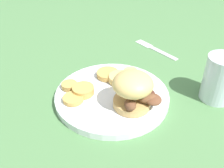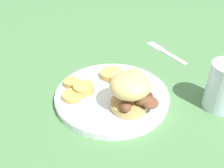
% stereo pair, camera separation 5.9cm
% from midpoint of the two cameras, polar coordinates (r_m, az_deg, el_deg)
% --- Properties ---
extents(ground_plane, '(4.00, 4.00, 0.00)m').
position_cam_midpoint_polar(ground_plane, '(0.62, -2.74, -3.34)').
color(ground_plane, '#4C7A47').
extents(dinner_plate, '(0.27, 0.27, 0.02)m').
position_cam_midpoint_polar(dinner_plate, '(0.61, -2.77, -2.61)').
color(dinner_plate, white).
rests_on(dinner_plate, ground_plane).
extents(sandwich, '(0.10, 0.10, 0.08)m').
position_cam_midpoint_polar(sandwich, '(0.55, 1.93, -1.35)').
color(sandwich, tan).
rests_on(sandwich, dinner_plate).
extents(potato_round_0, '(0.04, 0.04, 0.01)m').
position_cam_midpoint_polar(potato_round_0, '(0.63, -11.92, -0.41)').
color(potato_round_0, tan).
rests_on(potato_round_0, dinner_plate).
extents(potato_round_1, '(0.05, 0.05, 0.02)m').
position_cam_midpoint_polar(potato_round_1, '(0.61, -9.07, -1.43)').
color(potato_round_1, tan).
rests_on(potato_round_1, dinner_plate).
extents(potato_round_2, '(0.05, 0.05, 0.01)m').
position_cam_midpoint_polar(potato_round_2, '(0.59, -11.31, -3.27)').
color(potato_round_2, tan).
rests_on(potato_round_2, dinner_plate).
extents(potato_round_3, '(0.06, 0.06, 0.01)m').
position_cam_midpoint_polar(potato_round_3, '(0.66, -3.51, 2.08)').
color(potato_round_3, tan).
rests_on(potato_round_3, dinner_plate).
extents(potato_round_4, '(0.04, 0.04, 0.01)m').
position_cam_midpoint_polar(potato_round_4, '(0.67, 1.53, 2.62)').
color(potato_round_4, '#DBB766').
rests_on(potato_round_4, dinner_plate).
extents(potato_round_5, '(0.06, 0.06, 0.02)m').
position_cam_midpoint_polar(potato_round_5, '(0.64, -0.89, 1.10)').
color(potato_round_5, '#DBB766').
rests_on(potato_round_5, dinner_plate).
extents(fork, '(0.16, 0.03, 0.00)m').
position_cam_midpoint_polar(fork, '(0.83, 7.42, 7.50)').
color(fork, silver).
rests_on(fork, ground_plane).
extents(drinking_glass, '(0.07, 0.07, 0.11)m').
position_cam_midpoint_polar(drinking_glass, '(0.63, 19.99, 1.01)').
color(drinking_glass, silver).
rests_on(drinking_glass, ground_plane).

